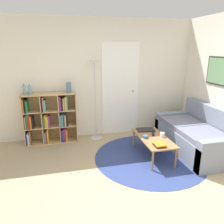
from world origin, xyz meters
name	(u,v)px	position (x,y,z in m)	size (l,w,h in m)	color
ground_plane	(140,197)	(0.00, 0.00, 0.00)	(14.00, 14.00, 0.00)	tan
wall_back	(105,79)	(0.02, 2.41, 1.29)	(7.02, 0.11, 2.60)	silver
wall_right	(221,84)	(2.04, 1.19, 1.30)	(0.08, 5.39, 2.60)	silver
rug	(150,157)	(0.57, 1.03, 0.00)	(2.07, 2.07, 0.01)	navy
bookshelf	(49,118)	(-1.25, 2.20, 0.53)	(1.08, 0.34, 1.07)	tan
floor_lamp	(95,78)	(-0.26, 2.15, 1.36)	(0.26, 0.26, 1.74)	#B7B7BC
couch	(198,136)	(1.61, 1.11, 0.29)	(0.91, 1.73, 0.88)	gray
coffee_table	(153,139)	(0.64, 1.07, 0.34)	(0.50, 1.05, 0.38)	#996B42
laptop	(146,130)	(0.64, 1.45, 0.39)	(0.37, 0.26, 0.02)	black
bowl	(145,137)	(0.49, 1.09, 0.40)	(0.10, 0.10, 0.05)	teal
book_stack_on_table	(159,145)	(0.59, 0.70, 0.40)	(0.18, 0.19, 0.04)	black
cup	(162,135)	(0.81, 1.06, 0.42)	(0.08, 0.08, 0.08)	white
remote	(153,134)	(0.70, 1.20, 0.39)	(0.10, 0.18, 0.02)	black
bottle_left	(24,90)	(-1.68, 2.20, 1.16)	(0.07, 0.07, 0.23)	#6B93A3
bottle_middle	(30,90)	(-1.58, 2.20, 1.16)	(0.07, 0.07, 0.21)	#6B93A3
vase_on_shelf	(69,87)	(-0.81, 2.20, 1.18)	(0.10, 0.10, 0.22)	slate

